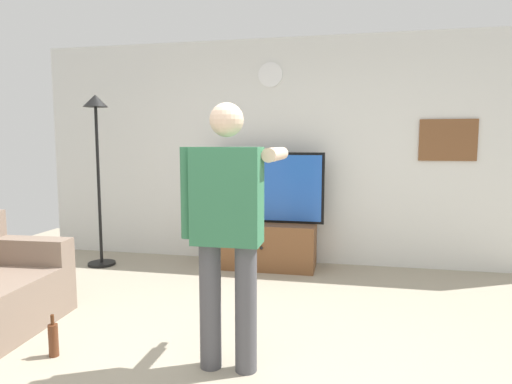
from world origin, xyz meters
The scene contains 8 objects.
back_wall centered at (0.00, 2.95, 1.35)m, with size 6.40×0.10×2.70m, color silver.
tv_stand centered at (-0.25, 2.60, 0.27)m, with size 1.16×0.55×0.53m.
television centered at (-0.25, 2.65, 0.94)m, with size 1.34×0.07×0.82m.
wall_clock centered at (-0.25, 2.89, 2.27)m, with size 0.29×0.29×0.03m, color white.
framed_picture centered at (1.77, 2.90, 1.49)m, with size 0.62×0.04×0.47m, color brown.
floor_lamp centered at (-2.20, 2.29, 1.44)m, with size 0.32×0.32×2.02m.
person_standing_nearer_lamp centered at (-0.06, 0.25, 0.97)m, with size 0.61×0.78×1.71m.
beverage_bottle centered at (-1.28, 0.15, 0.12)m, with size 0.07×0.07×0.29m.
Camera 1 is at (0.67, -2.38, 1.46)m, focal length 30.74 mm.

